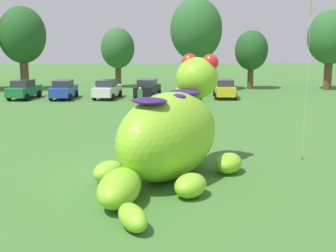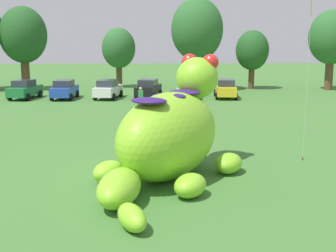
% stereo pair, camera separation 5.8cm
% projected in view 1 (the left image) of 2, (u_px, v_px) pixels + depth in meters
% --- Properties ---
extents(ground_plane, '(160.00, 160.00, 0.00)m').
position_uv_depth(ground_plane, '(138.00, 173.00, 18.72)').
color(ground_plane, '#427533').
extents(giant_inflatable_creature, '(6.44, 9.34, 4.79)m').
position_uv_depth(giant_inflatable_creature, '(169.00, 134.00, 17.81)').
color(giant_inflatable_creature, '#8CD12D').
rests_on(giant_inflatable_creature, ground).
extents(car_green, '(2.49, 4.34, 1.72)m').
position_uv_depth(car_green, '(24.00, 89.00, 41.16)').
color(car_green, '#1E7238').
rests_on(car_green, ground).
extents(car_blue, '(2.15, 4.20, 1.72)m').
position_uv_depth(car_blue, '(64.00, 89.00, 41.11)').
color(car_blue, '#2347B7').
rests_on(car_blue, ground).
extents(car_white, '(2.52, 4.35, 1.72)m').
position_uv_depth(car_white, '(107.00, 89.00, 41.33)').
color(car_white, white).
rests_on(car_white, ground).
extents(car_black, '(2.59, 4.37, 1.72)m').
position_uv_depth(car_black, '(148.00, 89.00, 41.84)').
color(car_black, black).
rests_on(car_black, ground).
extents(car_silver, '(2.27, 4.26, 1.72)m').
position_uv_depth(car_silver, '(186.00, 90.00, 40.98)').
color(car_silver, '#B7BABF').
rests_on(car_silver, ground).
extents(car_yellow, '(2.19, 4.23, 1.72)m').
position_uv_depth(car_yellow, '(225.00, 89.00, 41.72)').
color(car_yellow, yellow).
rests_on(car_yellow, ground).
extents(tree_mid_left, '(4.89, 4.89, 8.68)m').
position_uv_depth(tree_mid_left, '(22.00, 35.00, 47.40)').
color(tree_mid_left, brown).
rests_on(tree_mid_left, ground).
extents(tree_centre_left, '(3.69, 3.69, 6.54)m').
position_uv_depth(tree_centre_left, '(118.00, 48.00, 50.14)').
color(tree_centre_left, brown).
rests_on(tree_centre_left, ground).
extents(tree_centre, '(5.36, 5.36, 9.51)m').
position_uv_depth(tree_centre, '(196.00, 30.00, 46.92)').
color(tree_centre, brown).
rests_on(tree_centre, ground).
extents(tree_centre_right, '(3.52, 3.52, 6.25)m').
position_uv_depth(tree_centre_right, '(251.00, 51.00, 48.64)').
color(tree_centre_right, brown).
rests_on(tree_centre_right, ground).
extents(tree_mid_right, '(4.69, 4.69, 8.32)m').
position_uv_depth(tree_mid_right, '(330.00, 38.00, 47.46)').
color(tree_mid_right, brown).
rests_on(tree_mid_right, ground).
extents(spectator_mid_field, '(0.38, 0.26, 1.71)m').
position_uv_depth(spectator_mid_field, '(184.00, 106.00, 31.18)').
color(spectator_mid_field, '#2D334C').
rests_on(spectator_mid_field, ground).
extents(spectator_by_cars, '(0.38, 0.26, 1.71)m').
position_uv_depth(spectator_by_cars, '(140.00, 98.00, 35.29)').
color(spectator_by_cars, '#726656').
rests_on(spectator_by_cars, ground).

